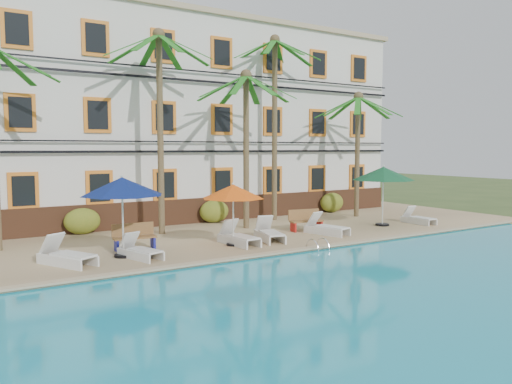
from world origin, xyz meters
TOP-DOWN VIEW (x-y plane):
  - ground at (0.00, 0.00)m, footprint 100.00×100.00m
  - pool_deck at (0.00, 5.00)m, footprint 30.00×12.00m
  - swimming_pool at (0.00, -7.00)m, footprint 26.00×12.00m
  - pool_coping at (0.00, -0.90)m, footprint 30.00×0.35m
  - hotel_building at (0.00, 9.98)m, footprint 25.40×6.44m
  - palm_b at (-2.47, 4.97)m, footprint 4.52×4.52m
  - palm_c at (1.34, 4.38)m, footprint 4.52×4.52m
  - palm_d at (3.88, 5.87)m, footprint 4.52×4.52m
  - palm_e at (8.30, 4.62)m, footprint 4.52×4.52m
  - shrub_left at (-5.35, 6.60)m, footprint 1.50×0.90m
  - shrub_mid at (0.85, 6.60)m, footprint 1.50×0.90m
  - shrub_right at (8.30, 6.60)m, footprint 1.50×0.90m
  - umbrella_blue at (-5.23, 1.36)m, footprint 2.73×2.73m
  - umbrella_red at (-1.18, 1.13)m, footprint 2.34×2.34m
  - umbrella_green at (7.07, 1.60)m, footprint 2.83×2.83m
  - lounger_a at (-7.08, 1.17)m, footprint 1.57×2.11m
  - lounger_b at (-4.85, 0.86)m, footprint 1.10×1.85m
  - lounger_c at (-0.95, 1.17)m, footprint 0.85×2.00m
  - lounger_d at (0.51, 1.28)m, footprint 1.18×2.08m
  - lounger_e at (3.32, 1.19)m, footprint 1.14×2.04m
  - lounger_f at (8.99, 1.15)m, footprint 0.63×1.72m
  - bench_left at (-4.51, 2.39)m, footprint 1.53×0.58m
  - bench_right at (3.16, 2.36)m, footprint 1.56×0.70m
  - pool_ladder at (1.09, -1.00)m, footprint 0.54×0.74m

SIDE VIEW (x-z plane):
  - ground at x=0.00m, z-range 0.00..0.00m
  - swimming_pool at x=0.00m, z-range 0.00..0.20m
  - pool_deck at x=0.00m, z-range 0.00..0.25m
  - pool_ladder at x=1.09m, z-range -0.12..0.62m
  - pool_coping at x=0.00m, z-range 0.25..0.31m
  - lounger_f at x=8.99m, z-range 0.11..0.92m
  - lounger_b at x=-4.85m, z-range 0.10..0.93m
  - lounger_e at x=3.32m, z-range 0.09..1.00m
  - lounger_c at x=-0.95m, z-range 0.09..1.01m
  - lounger_d at x=0.51m, z-range 0.09..1.01m
  - lounger_a at x=-7.08m, z-range 0.08..1.03m
  - bench_left at x=-4.51m, z-range 0.26..1.18m
  - bench_right at x=3.16m, z-range 0.26..1.18m
  - shrub_left at x=-5.35m, z-range 0.25..1.35m
  - shrub_mid at x=0.85m, z-range 0.25..1.35m
  - shrub_right at x=8.30m, z-range 0.25..1.35m
  - umbrella_red at x=-1.18m, z-range 1.07..3.41m
  - umbrella_blue at x=-5.23m, z-range 1.22..3.94m
  - umbrella_green at x=7.07m, z-range 1.25..4.07m
  - palm_e at x=8.30m, z-range 1.28..7.82m
  - palm_c at x=1.34m, z-range 1.33..8.40m
  - hotel_building at x=0.00m, z-range 0.26..10.49m
  - palm_b at x=-2.47m, z-range 1.44..9.92m
  - palm_d at x=3.88m, z-range 1.48..10.63m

